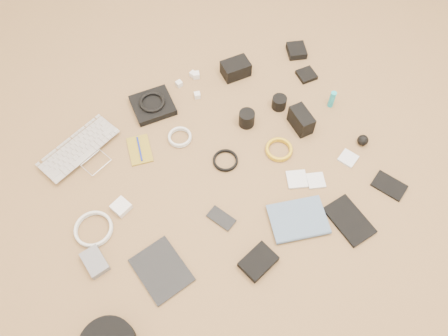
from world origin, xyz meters
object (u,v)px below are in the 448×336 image
laptop (87,156)px  dslr_camera (236,69)px  tablet (162,270)px  paperback (304,239)px  phone (221,218)px

laptop → dslr_camera: 0.79m
tablet → paperback: size_ratio=0.97×
dslr_camera → tablet: size_ratio=0.60×
laptop → tablet: 0.61m
laptop → paperback: bearing=-71.7°
dslr_camera → laptop: bearing=-168.5°
laptop → paperback: size_ratio=1.60×
phone → paperback: (0.24, -0.23, 0.01)m
laptop → phone: 0.64m
dslr_camera → phone: dslr_camera is taller
tablet → phone: same height
dslr_camera → paperback: dslr_camera is taller
paperback → laptop: bearing=55.3°
phone → paperback: 0.33m
laptop → dslr_camera: (0.79, 0.10, 0.02)m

